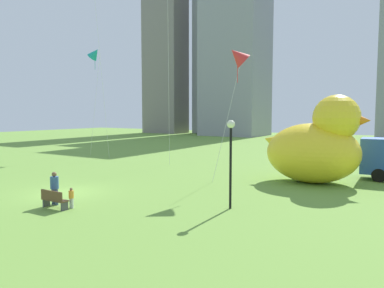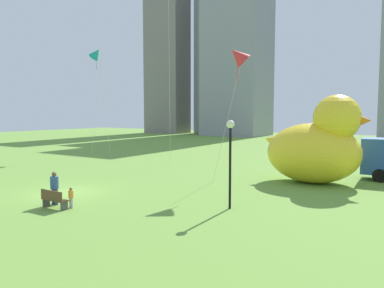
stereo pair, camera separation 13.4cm
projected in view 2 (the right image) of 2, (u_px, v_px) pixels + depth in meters
ground_plane at (64, 193)px, 21.17m from camera, size 140.00×140.00×0.00m
park_bench at (54, 199)px, 17.62m from camera, size 1.50×0.46×0.90m
person_adult at (55, 186)px, 18.38m from camera, size 0.41×0.41×1.66m
person_child at (71, 197)px, 17.75m from camera, size 0.24×0.24×0.99m
giant_inflatable_duck at (317, 146)px, 23.92m from camera, size 6.91×4.44×5.73m
lamppost at (230, 146)px, 17.41m from camera, size 0.38×0.38×4.24m
city_skyline at (264, 53)px, 75.75m from camera, size 62.99×17.17×35.67m
kite_red at (238, 56)px, 23.43m from camera, size 2.50×2.44×8.99m
kite_teal at (96, 54)px, 39.45m from camera, size 1.73×1.55×11.72m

